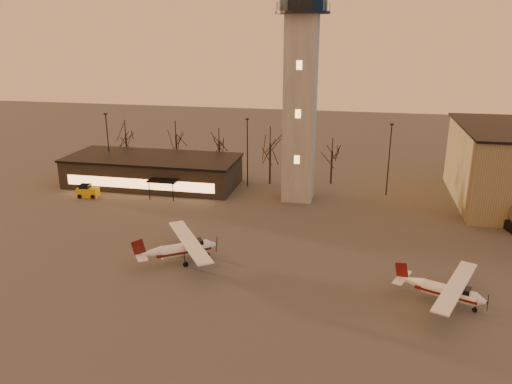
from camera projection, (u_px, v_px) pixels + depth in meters
ground at (251, 313)px, 40.89m from camera, size 220.00×220.00×0.00m
control_tower at (301, 78)px, 63.76m from camera, size 6.80×6.80×32.60m
terminal at (153, 171)px, 74.29m from camera, size 25.40×12.20×4.30m
light_poles at (303, 159)px, 67.97m from camera, size 58.50×12.25×10.14m
tree_row at (219, 138)px, 78.18m from camera, size 37.20×9.20×8.80m
cessna_front at (450, 295)px, 41.78m from camera, size 8.28×10.04×2.84m
cessna_rear at (186, 251)px, 49.83m from camera, size 9.20×10.17×3.12m
service_cart at (88, 192)px, 69.25m from camera, size 2.96×2.07×1.78m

